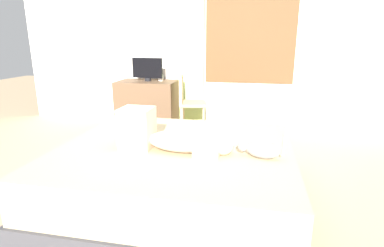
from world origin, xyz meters
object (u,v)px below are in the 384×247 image
desk (148,105)px  tv_monitor (147,69)px  person_lying (170,137)px  chair_by_desk (188,100)px  bed (176,172)px  cat (260,150)px  cup (161,78)px

desk → tv_monitor: bearing=0.0°
person_lying → chair_by_desk: (-0.28, 1.97, -0.09)m
bed → tv_monitor: 2.39m
person_lying → tv_monitor: bearing=113.7°
person_lying → cat: person_lying is taller
tv_monitor → cup: size_ratio=5.31×
desk → tv_monitor: (0.01, 0.00, 0.55)m
tv_monitor → cup: tv_monitor is taller
cup → bed: bearing=-69.7°
cat → tv_monitor: bearing=127.3°
person_lying → tv_monitor: 2.40m
tv_monitor → chair_by_desk: tv_monitor is taller
desk → cup: size_ratio=9.94×
desk → cup: cup is taller
cat → desk: 2.78m
bed → tv_monitor: bearing=115.3°
bed → desk: size_ratio=2.22×
person_lying → desk: 2.40m
desk → cup: bearing=19.0°
tv_monitor → cat: bearing=-52.7°
bed → cup: cup is taller
person_lying → cat: 0.72m
cat → person_lying: bearing=178.1°
bed → desk: 2.30m
bed → cup: bearing=110.3°
person_lying → cup: (-0.77, 2.25, 0.19)m
bed → person_lying: person_lying is taller
desk → chair_by_desk: bearing=-16.9°
bed → person_lying: 0.37m
desk → cat: bearing=-52.5°
desk → chair_by_desk: chair_by_desk is taller
person_lying → cat: (0.72, -0.02, -0.05)m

